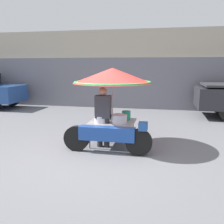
# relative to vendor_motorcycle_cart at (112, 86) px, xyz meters

# --- Properties ---
(ground_plane) EXTENTS (36.00, 36.00, 0.00)m
(ground_plane) POSITION_rel_vendor_motorcycle_cart_xyz_m (-0.18, -0.87, -1.53)
(ground_plane) COLOR slate
(shopfront_building) EXTENTS (28.00, 2.06, 3.66)m
(shopfront_building) POSITION_rel_vendor_motorcycle_cart_xyz_m (-0.18, 6.67, 0.29)
(shopfront_building) COLOR #B2A893
(shopfront_building) RESTS_ON ground
(vendor_motorcycle_cart) EXTENTS (2.11, 1.97, 1.97)m
(vendor_motorcycle_cart) POSITION_rel_vendor_motorcycle_cart_xyz_m (0.00, 0.00, 0.00)
(vendor_motorcycle_cart) COLOR black
(vendor_motorcycle_cart) RESTS_ON ground
(vendor_person) EXTENTS (0.38, 0.22, 1.51)m
(vendor_person) POSITION_rel_vendor_motorcycle_cart_xyz_m (-0.20, -0.15, -0.69)
(vendor_person) COLOR #2D2D33
(vendor_person) RESTS_ON ground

